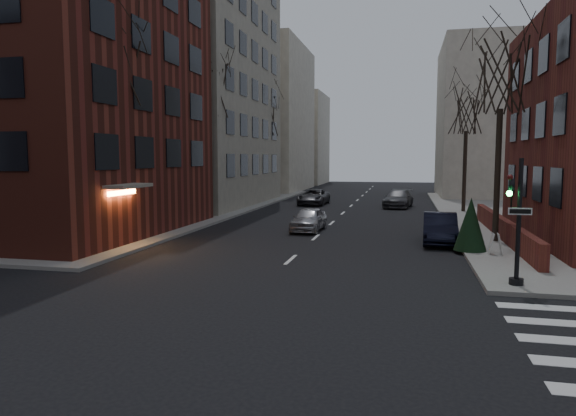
% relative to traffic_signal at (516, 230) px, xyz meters
% --- Properties ---
extents(ground, '(160.00, 160.00, 0.00)m').
position_rel_traffic_signal_xyz_m(ground, '(-7.94, -8.99, -1.91)').
color(ground, black).
rests_on(ground, ground).
extents(sidewalk_far_left, '(44.00, 44.00, 0.15)m').
position_rel_traffic_signal_xyz_m(sidewalk_far_left, '(-36.94, 21.01, -1.83)').
color(sidewalk_far_left, gray).
rests_on(sidewalk_far_left, ground).
extents(building_left_brick, '(15.00, 15.00, 18.00)m').
position_rel_traffic_signal_xyz_m(building_left_brick, '(-23.44, 7.51, 7.09)').
color(building_left_brick, maroon).
rests_on(building_left_brick, ground).
extents(building_left_tan, '(18.00, 18.00, 28.00)m').
position_rel_traffic_signal_xyz_m(building_left_tan, '(-24.94, 25.01, 12.09)').
color(building_left_tan, '#A19885').
rests_on(building_left_tan, ground).
extents(low_wall_right, '(0.35, 16.00, 1.00)m').
position_rel_traffic_signal_xyz_m(low_wall_right, '(1.36, 10.01, -1.26)').
color(low_wall_right, maroon).
rests_on(low_wall_right, sidewalk_far_right).
extents(building_distant_la, '(14.00, 16.00, 18.00)m').
position_rel_traffic_signal_xyz_m(building_distant_la, '(-22.94, 46.01, 7.09)').
color(building_distant_la, beige).
rests_on(building_distant_la, ground).
extents(building_distant_ra, '(14.00, 14.00, 16.00)m').
position_rel_traffic_signal_xyz_m(building_distant_ra, '(7.06, 41.01, 6.09)').
color(building_distant_ra, beige).
rests_on(building_distant_ra, ground).
extents(building_distant_lb, '(10.00, 12.00, 14.00)m').
position_rel_traffic_signal_xyz_m(building_distant_lb, '(-20.94, 63.01, 5.09)').
color(building_distant_lb, beige).
rests_on(building_distant_lb, ground).
extents(traffic_signal, '(0.76, 0.44, 4.00)m').
position_rel_traffic_signal_xyz_m(traffic_signal, '(0.00, 0.00, 0.00)').
color(traffic_signal, black).
rests_on(traffic_signal, sidewalk_far_right).
extents(tree_left_a, '(4.18, 4.18, 10.26)m').
position_rel_traffic_signal_xyz_m(tree_left_a, '(-16.74, 5.01, 6.56)').
color(tree_left_a, '#2D231C').
rests_on(tree_left_a, sidewalk_far_left).
extents(tree_left_b, '(4.40, 4.40, 10.80)m').
position_rel_traffic_signal_xyz_m(tree_left_b, '(-16.74, 17.01, 7.00)').
color(tree_left_b, '#2D231C').
rests_on(tree_left_b, sidewalk_far_left).
extents(tree_left_c, '(3.96, 3.96, 9.72)m').
position_rel_traffic_signal_xyz_m(tree_left_c, '(-16.74, 31.01, 6.12)').
color(tree_left_c, '#2D231C').
rests_on(tree_left_c, sidewalk_far_left).
extents(tree_right_a, '(3.96, 3.96, 9.72)m').
position_rel_traffic_signal_xyz_m(tree_right_a, '(0.86, 9.01, 6.12)').
color(tree_right_a, '#2D231C').
rests_on(tree_right_a, sidewalk_far_right).
extents(tree_right_b, '(3.74, 3.74, 9.18)m').
position_rel_traffic_signal_xyz_m(tree_right_b, '(0.86, 23.01, 5.68)').
color(tree_right_b, '#2D231C').
rests_on(tree_right_b, sidewalk_far_right).
extents(streetlamp_near, '(0.36, 0.36, 6.28)m').
position_rel_traffic_signal_xyz_m(streetlamp_near, '(-16.14, 13.01, 2.33)').
color(streetlamp_near, black).
rests_on(streetlamp_near, sidewalk_far_left).
extents(streetlamp_far, '(0.36, 0.36, 6.28)m').
position_rel_traffic_signal_xyz_m(streetlamp_far, '(-16.14, 33.01, 2.33)').
color(streetlamp_far, black).
rests_on(streetlamp_far, sidewalk_far_left).
extents(parked_sedan, '(1.73, 4.53, 1.47)m').
position_rel_traffic_signal_xyz_m(parked_sedan, '(-1.74, 8.57, -1.17)').
color(parked_sedan, black).
rests_on(parked_sedan, ground).
extents(car_lane_silver, '(1.75, 3.99, 1.34)m').
position_rel_traffic_signal_xyz_m(car_lane_silver, '(-8.74, 11.29, -1.24)').
color(car_lane_silver, '#AAAAB0').
rests_on(car_lane_silver, ground).
extents(car_lane_gray, '(2.70, 5.25, 1.46)m').
position_rel_traffic_signal_xyz_m(car_lane_gray, '(-3.96, 26.48, -1.18)').
color(car_lane_gray, '#3E3F43').
rests_on(car_lane_gray, ground).
extents(car_lane_far, '(2.41, 4.98, 1.37)m').
position_rel_traffic_signal_xyz_m(car_lane_far, '(-11.29, 27.34, -1.22)').
color(car_lane_far, '#3B3B40').
rests_on(car_lane_far, ground).
extents(sandwich_board, '(0.39, 0.55, 0.87)m').
position_rel_traffic_signal_xyz_m(sandwich_board, '(0.29, 5.35, -1.32)').
color(sandwich_board, silver).
rests_on(sandwich_board, sidewalk_far_right).
extents(evergreen_shrub, '(1.50, 1.50, 2.30)m').
position_rel_traffic_signal_xyz_m(evergreen_shrub, '(-0.64, 6.03, -0.61)').
color(evergreen_shrub, black).
rests_on(evergreen_shrub, sidewalk_far_right).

